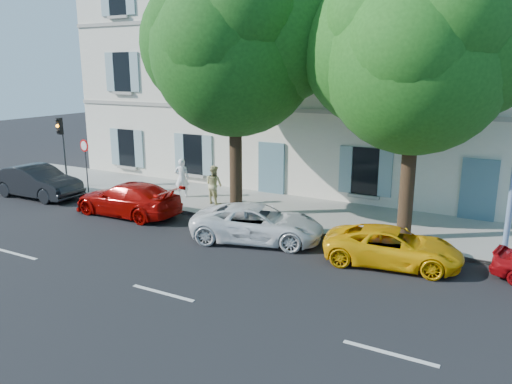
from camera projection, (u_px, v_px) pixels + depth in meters
The scene contains 14 objects.
ground at pixel (240, 247), 16.61m from camera, with size 90.00×90.00×0.00m, color black.
sidewalk at pixel (295, 212), 20.38m from camera, with size 36.00×4.50×0.15m, color #A09E96.
kerb at pixel (271, 226), 18.53m from camera, with size 36.00×0.16×0.16m, color #9E998E.
building at pixel (347, 64), 23.84m from camera, with size 28.00×7.00×12.00m, color silver.
car_dark_sedan at pixel (37, 182), 22.85m from camera, with size 1.56×4.49×1.48m, color black.
car_red_coupe at pixel (128, 199), 20.08m from camera, with size 1.88×4.63×1.34m, color #A30804.
car_white_coupe at pixel (258, 223), 17.08m from camera, with size 2.08×4.51×1.25m, color white.
car_yellow_supercar at pixel (393, 247), 15.03m from camera, with size 1.88×4.07×1.13m, color #FDB70A.
tree_left at pixel (235, 52), 18.31m from camera, with size 6.22×6.22×9.64m.
tree_right at pixel (416, 62), 15.64m from camera, with size 5.91×5.91×9.10m.
traffic_light at pixel (61, 137), 23.85m from camera, with size 0.28×0.38×3.36m.
road_sign at pixel (85, 154), 22.89m from camera, with size 0.57×0.12×2.49m.
pedestrian_a at pixel (182, 178), 22.32m from camera, with size 0.63×0.42×1.74m, color white.
pedestrian_b at pixel (214, 185), 21.20m from camera, with size 0.81×0.63×1.66m, color #CBC482.
Camera 1 is at (8.00, -13.49, 5.79)m, focal length 35.00 mm.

